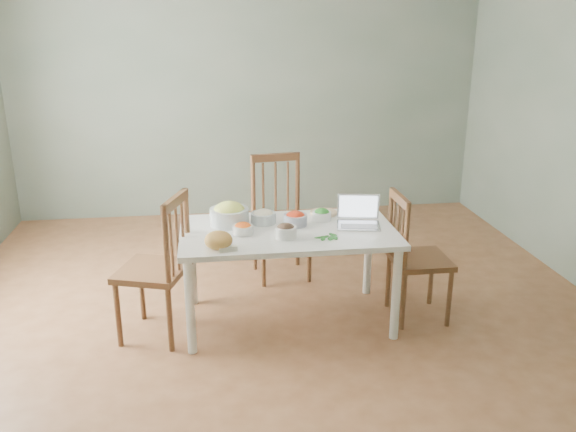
{
  "coord_description": "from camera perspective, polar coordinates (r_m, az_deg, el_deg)",
  "views": [
    {
      "loc": [
        -0.45,
        -3.95,
        2.1
      ],
      "look_at": [
        0.07,
        -0.09,
        0.8
      ],
      "focal_mm": 37.1,
      "sensor_mm": 36.0,
      "label": 1
    }
  ],
  "objects": [
    {
      "name": "floor",
      "position": [
        4.49,
        -1.1,
        -9.36
      ],
      "size": [
        5.0,
        5.0,
        0.0
      ],
      "primitive_type": "cube",
      "color": "brown",
      "rests_on": "ground"
    },
    {
      "name": "wall_back",
      "position": [
        6.51,
        -3.82,
        11.84
      ],
      "size": [
        5.0,
        0.0,
        2.7
      ],
      "primitive_type": "cube",
      "color": "gray",
      "rests_on": "ground"
    },
    {
      "name": "wall_front",
      "position": [
        1.69,
        8.73,
        -8.07
      ],
      "size": [
        5.0,
        0.0,
        2.7
      ],
      "primitive_type": "cube",
      "color": "gray",
      "rests_on": "ground"
    },
    {
      "name": "dining_table",
      "position": [
        4.26,
        0.0,
        -5.74
      ],
      "size": [
        1.49,
        0.84,
        0.7
      ],
      "primitive_type": null,
      "color": "white",
      "rests_on": "floor"
    },
    {
      "name": "chair_far",
      "position": [
        4.94,
        -0.67,
        -0.26
      ],
      "size": [
        0.5,
        0.48,
        1.02
      ],
      "primitive_type": null,
      "rotation": [
        0.0,
        0.0,
        0.11
      ],
      "color": "brown",
      "rests_on": "floor"
    },
    {
      "name": "chair_left",
      "position": [
        4.11,
        -12.89,
        -4.8
      ],
      "size": [
        0.54,
        0.56,
        1.01
      ],
      "primitive_type": null,
      "rotation": [
        0.0,
        0.0,
        -1.89
      ],
      "color": "brown",
      "rests_on": "floor"
    },
    {
      "name": "chair_right",
      "position": [
        4.38,
        12.56,
        -3.82
      ],
      "size": [
        0.4,
        0.42,
        0.94
      ],
      "primitive_type": null,
      "rotation": [
        0.0,
        0.0,
        1.57
      ],
      "color": "brown",
      "rests_on": "floor"
    },
    {
      "name": "bread_boule",
      "position": [
        3.8,
        -6.68,
        -2.32
      ],
      "size": [
        0.22,
        0.22,
        0.12
      ],
      "primitive_type": "ellipsoid",
      "rotation": [
        0.0,
        0.0,
        0.3
      ],
      "color": "#C19041",
      "rests_on": "dining_table"
    },
    {
      "name": "butter_stick",
      "position": [
        3.77,
        -5.77,
        -3.18
      ],
      "size": [
        0.12,
        0.05,
        0.03
      ],
      "primitive_type": "cube",
      "rotation": [
        0.0,
        0.0,
        0.18
      ],
      "color": "#EBE7CC",
      "rests_on": "dining_table"
    },
    {
      "name": "bowl_squash",
      "position": [
        4.23,
        -5.65,
        0.22
      ],
      "size": [
        0.36,
        0.36,
        0.16
      ],
      "primitive_type": null,
      "rotation": [
        0.0,
        0.0,
        0.36
      ],
      "color": "#EFEE75",
      "rests_on": "dining_table"
    },
    {
      "name": "bowl_carrot",
      "position": [
        4.05,
        -4.34,
        -1.19
      ],
      "size": [
        0.18,
        0.18,
        0.08
      ],
      "primitive_type": null,
      "rotation": [
        0.0,
        0.0,
        0.38
      ],
      "color": "#F16702",
      "rests_on": "dining_table"
    },
    {
      "name": "bowl_onion",
      "position": [
        4.26,
        -2.37,
        -0.04
      ],
      "size": [
        0.24,
        0.24,
        0.1
      ],
      "primitive_type": null,
      "rotation": [
        0.0,
        0.0,
        0.4
      ],
      "color": "beige",
      "rests_on": "dining_table"
    },
    {
      "name": "bowl_mushroom",
      "position": [
        3.97,
        -0.23,
        -1.42
      ],
      "size": [
        0.19,
        0.19,
        0.1
      ],
      "primitive_type": null,
      "rotation": [
        0.0,
        0.0,
        0.39
      ],
      "color": "#382316",
      "rests_on": "dining_table"
    },
    {
      "name": "bowl_redpep",
      "position": [
        4.21,
        0.71,
        -0.24
      ],
      "size": [
        0.22,
        0.22,
        0.1
      ],
      "primitive_type": null,
      "rotation": [
        0.0,
        0.0,
        -0.38
      ],
      "color": "#BF1900",
      "rests_on": "dining_table"
    },
    {
      "name": "bowl_broccoli",
      "position": [
        4.32,
        3.26,
        0.15
      ],
      "size": [
        0.17,
        0.17,
        0.09
      ],
      "primitive_type": null,
      "rotation": [
        0.0,
        0.0,
        -0.28
      ],
      "color": "#176217",
      "rests_on": "dining_table"
    },
    {
      "name": "flatbread",
      "position": [
        4.47,
        3.42,
        0.31
      ],
      "size": [
        0.24,
        0.24,
        0.02
      ],
      "primitive_type": "cylinder",
      "rotation": [
        0.0,
        0.0,
        0.22
      ],
      "color": "tan",
      "rests_on": "dining_table"
    },
    {
      "name": "basil_bunch",
      "position": [
        3.99,
        3.67,
        -1.93
      ],
      "size": [
        0.18,
        0.18,
        0.02
      ],
      "primitive_type": null,
      "color": "#134714",
      "rests_on": "dining_table"
    },
    {
      "name": "laptop",
      "position": [
        4.19,
        6.83,
        0.33
      ],
      "size": [
        0.34,
        0.3,
        0.21
      ],
      "primitive_type": null,
      "rotation": [
        0.0,
        0.0,
        -0.2
      ],
      "color": "silver",
      "rests_on": "dining_table"
    }
  ]
}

